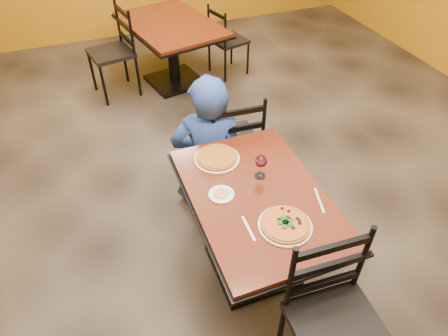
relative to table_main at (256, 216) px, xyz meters
name	(u,v)px	position (x,y,z in m)	size (l,w,h in m)	color
floor	(228,219)	(0.00, 0.50, -0.56)	(7.00, 8.00, 0.01)	black
table_main	(256,216)	(0.00, 0.00, 0.00)	(0.83, 1.23, 0.75)	#5E1A0E
table_second	(172,39)	(0.21, 2.85, 0.00)	(1.16, 1.50, 0.75)	#5E1A0E
chair_main_near	(339,330)	(0.09, -0.83, -0.05)	(0.46, 0.46, 1.01)	black
chair_main_far	(231,141)	(0.17, 0.89, -0.07)	(0.44, 0.44, 0.97)	black
chair_second_left	(111,53)	(-0.50, 2.85, -0.06)	(0.45, 0.45, 1.00)	black
chair_second_right	(229,41)	(0.92, 2.85, -0.13)	(0.38, 0.38, 0.85)	black
diner	(208,143)	(-0.05, 0.80, 0.03)	(0.59, 0.39, 1.17)	#1B2997
plate_main	(285,226)	(0.04, -0.29, 0.20)	(0.31, 0.31, 0.01)	white
pizza_main	(285,224)	(0.04, -0.29, 0.21)	(0.28, 0.28, 0.02)	maroon
plate_far	(217,159)	(-0.12, 0.41, 0.20)	(0.31, 0.31, 0.01)	white
pizza_far	(217,157)	(-0.12, 0.41, 0.21)	(0.28, 0.28, 0.02)	gold
side_plate	(221,194)	(-0.21, 0.08, 0.20)	(0.16, 0.16, 0.01)	white
dip	(221,193)	(-0.21, 0.08, 0.21)	(0.09, 0.09, 0.01)	tan
wine_glass	(261,165)	(0.08, 0.15, 0.28)	(0.08, 0.08, 0.18)	white
fork	(249,228)	(-0.16, -0.23, 0.20)	(0.01, 0.19, 0.00)	silver
knife	(319,200)	(0.33, -0.18, 0.20)	(0.01, 0.21, 0.00)	silver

